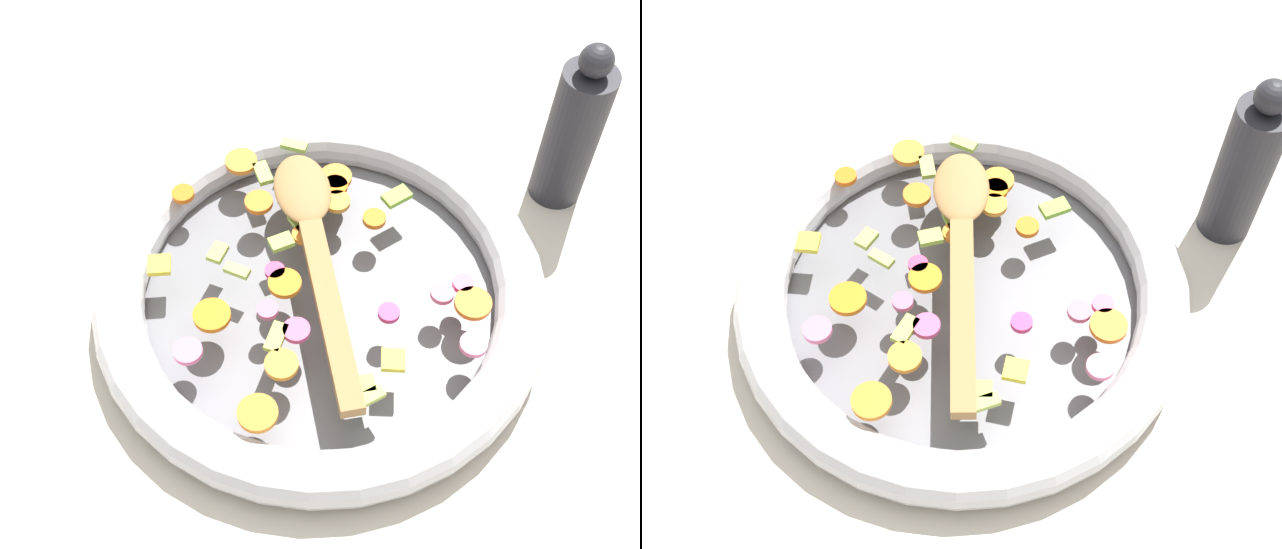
% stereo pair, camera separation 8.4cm
% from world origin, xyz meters
% --- Properties ---
extents(ground_plane, '(4.00, 4.00, 0.00)m').
position_xyz_m(ground_plane, '(0.00, 0.00, 0.00)').
color(ground_plane, beige).
extents(skillet, '(0.44, 0.44, 0.05)m').
position_xyz_m(skillet, '(0.00, 0.00, 0.02)').
color(skillet, slate).
rests_on(skillet, ground_plane).
extents(chopped_vegetables, '(0.33, 0.30, 0.01)m').
position_xyz_m(chopped_vegetables, '(-0.00, -0.01, 0.05)').
color(chopped_vegetables, orange).
rests_on(chopped_vegetables, skillet).
extents(wooden_spoon, '(0.30, 0.09, 0.01)m').
position_xyz_m(wooden_spoon, '(-0.03, 0.00, 0.06)').
color(wooden_spoon, olive).
rests_on(wooden_spoon, chopped_vegetables).
extents(pepper_mill, '(0.05, 0.05, 0.20)m').
position_xyz_m(pepper_mill, '(-0.05, 0.29, 0.09)').
color(pepper_mill, '#232328').
rests_on(pepper_mill, ground_plane).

